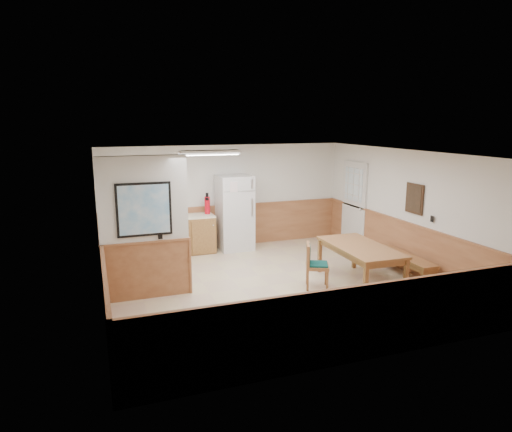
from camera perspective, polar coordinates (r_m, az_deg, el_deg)
name	(u,v)px	position (r m, az deg, el deg)	size (l,w,h in m)	color
ground	(270,285)	(8.77, 1.72, -8.65)	(6.00, 6.00, 0.00)	tan
ceiling	(271,153)	(8.24, 1.83, 7.87)	(6.00, 6.00, 0.02)	white
back_wall	(225,196)	(11.21, -3.88, 2.47)	(6.00, 0.02, 2.50)	silver
right_wall	(405,211)	(9.90, 18.14, 0.65)	(0.02, 6.00, 2.50)	silver
left_wall	(99,235)	(7.85, -19.05, -2.23)	(0.02, 6.00, 2.50)	silver
wainscot_back	(226,226)	(11.34, -3.80, -1.29)	(6.00, 0.04, 1.00)	#A96D43
wainscot_right	(402,246)	(10.05, 17.78, -3.55)	(0.04, 6.00, 1.00)	#A96D43
wainscot_left	(103,278)	(8.06, -18.55, -7.40)	(0.04, 6.00, 1.00)	#A96D43
partition_wall	(145,230)	(8.08, -13.76, -1.65)	(1.50, 0.20, 2.50)	silver
kitchen_counter	(180,235)	(10.80, -9.53, -2.31)	(2.20, 0.61, 1.00)	olive
exterior_door	(354,204)	(11.45, 12.13, 1.42)	(0.07, 1.02, 2.15)	silver
kitchen_window	(137,189)	(10.76, -14.69, 3.33)	(0.80, 0.04, 1.00)	silver
wall_painting	(414,199)	(9.60, 19.19, 2.07)	(0.04, 0.50, 0.60)	#362315
fluorescent_fixture	(209,152)	(9.23, -5.86, 7.90)	(1.20, 0.30, 0.09)	silver
refrigerator	(235,213)	(10.96, -2.67, 0.40)	(0.81, 0.73, 1.80)	silver
dining_table	(360,250)	(8.88, 12.89, -4.22)	(0.97, 1.88, 0.75)	#A25E3B
dining_bench	(404,260)	(9.62, 17.99, -5.21)	(0.41, 1.68, 0.45)	#A25E3B
dining_chair	(313,262)	(8.56, 7.12, -5.76)	(0.68, 0.59, 0.85)	#A25E3B
fire_extinguisher	(207,205)	(10.84, -6.11, 1.42)	(0.15, 0.15, 0.50)	red
soap_bottle	(135,214)	(10.55, -14.93, 0.24)	(0.08, 0.08, 0.24)	#1A9343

